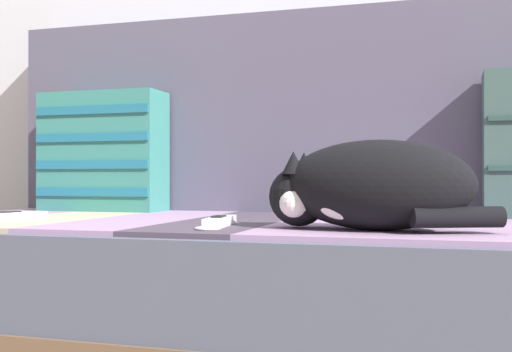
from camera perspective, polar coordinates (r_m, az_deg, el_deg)
name	(u,v)px	position (r m, az deg, el deg)	size (l,w,h in m)	color
couch	(289,297)	(1.50, 2.92, -10.70)	(1.89, 0.89, 0.35)	brown
sofa_backrest	(320,112)	(1.85, 5.75, 5.64)	(1.86, 0.14, 0.57)	#514C60
throw_pillow_striped	(103,152)	(1.92, -13.44, 2.11)	(0.36, 0.14, 0.34)	#337A70
sleeping_cat	(365,187)	(1.19, 9.68, -0.99)	(0.43, 0.22, 0.17)	black
game_remote_near	(219,222)	(1.28, -3.30, -4.08)	(0.07, 0.21, 0.02)	white
game_remote_far	(10,217)	(1.55, -21.05, -3.39)	(0.11, 0.21, 0.02)	white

